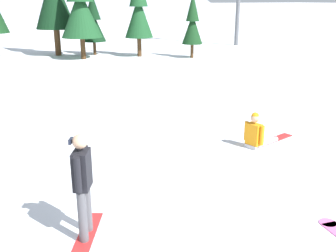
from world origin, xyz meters
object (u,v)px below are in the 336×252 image
(snowboarder_foreground, at_px, (83,184))
(snowboarder_midground, at_px, (258,134))
(pine_tree_young, at_px, (193,23))
(pine_tree_short, at_px, (93,21))
(pine_tree_slender, at_px, (139,9))
(pine_tree_tall, at_px, (80,4))

(snowboarder_foreground, height_order, snowboarder_midground, snowboarder_foreground)
(snowboarder_midground, xyz_separation_m, pine_tree_young, (7.12, 15.52, 1.97))
(pine_tree_short, bearing_deg, snowboarder_midground, -94.82)
(pine_tree_slender, distance_m, pine_tree_young, 3.81)
(snowboarder_midground, distance_m, pine_tree_short, 20.24)
(snowboarder_foreground, height_order, pine_tree_young, pine_tree_young)
(pine_tree_young, bearing_deg, snowboarder_midground, -114.67)
(snowboarder_midground, distance_m, pine_tree_tall, 18.64)
(pine_tree_slender, bearing_deg, pine_tree_short, 138.46)
(pine_tree_young, bearing_deg, snowboarder_foreground, -125.35)
(snowboarder_foreground, xyz_separation_m, pine_tree_slender, (9.56, 19.87, 2.23))
(pine_tree_young, bearing_deg, pine_tree_tall, 157.06)
(snowboarder_midground, relative_size, pine_tree_young, 0.43)
(snowboarder_midground, relative_size, pine_tree_tall, 0.28)
(pine_tree_tall, distance_m, pine_tree_young, 7.42)
(snowboarder_midground, distance_m, pine_tree_young, 17.19)
(snowboarder_foreground, height_order, pine_tree_tall, pine_tree_tall)
(pine_tree_tall, height_order, pine_tree_slender, pine_tree_tall)
(snowboarder_midground, height_order, pine_tree_young, pine_tree_young)
(pine_tree_slender, height_order, pine_tree_young, pine_tree_slender)
(snowboarder_midground, xyz_separation_m, pine_tree_slender, (4.23, 17.82, 2.86))
(pine_tree_slender, bearing_deg, snowboarder_foreground, -115.70)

